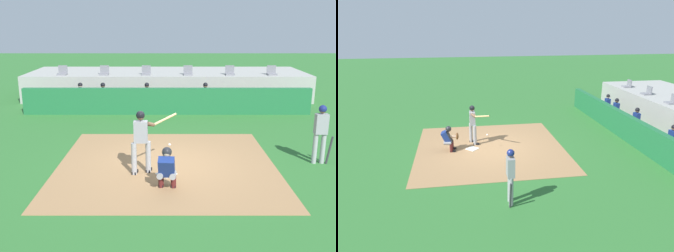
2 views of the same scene
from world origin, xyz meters
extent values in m
plane|color=#2D6B2D|center=(0.00, 0.00, 0.00)|extent=(80.00, 80.00, 0.00)
cube|color=#9E754C|center=(0.00, 0.00, 0.01)|extent=(6.40, 6.40, 0.01)
cube|color=white|center=(0.00, -0.80, 0.02)|extent=(0.62, 0.62, 0.02)
cylinder|color=#99999E|center=(-0.89, -0.80, 0.46)|extent=(0.15, 0.15, 0.92)
cylinder|color=#99999E|center=(-0.51, -0.64, 0.46)|extent=(0.15, 0.15, 0.92)
cube|color=gray|center=(-0.70, -0.72, 1.22)|extent=(0.39, 0.25, 0.60)
sphere|color=brown|center=(-0.70, -0.72, 1.65)|extent=(0.21, 0.21, 0.21)
sphere|color=black|center=(-0.70, -0.72, 1.68)|extent=(0.24, 0.24, 0.24)
cylinder|color=brown|center=(-0.62, -0.65, 1.43)|extent=(0.57, 0.16, 0.18)
cylinder|color=brown|center=(-0.43, -0.69, 1.43)|extent=(0.25, 0.25, 0.17)
cylinder|color=tan|center=(-0.04, -0.34, 1.48)|extent=(0.67, 0.62, 0.24)
cube|color=black|center=(-0.88, -0.74, 0.04)|extent=(0.17, 0.28, 0.09)
cube|color=black|center=(-0.49, -0.59, 0.04)|extent=(0.17, 0.28, 0.09)
cylinder|color=gray|center=(-0.15, -1.82, 0.42)|extent=(0.19, 0.33, 0.16)
cylinder|color=#4C1919|center=(-0.13, -1.67, 0.21)|extent=(0.14, 0.14, 0.42)
cube|color=black|center=(-0.13, -1.61, 0.04)|extent=(0.13, 0.25, 0.08)
cylinder|color=gray|center=(0.17, -1.85, 0.42)|extent=(0.19, 0.33, 0.16)
cylinder|color=#4C1919|center=(0.19, -1.70, 0.21)|extent=(0.14, 0.14, 0.42)
cube|color=black|center=(0.19, -1.64, 0.04)|extent=(0.13, 0.25, 0.08)
cube|color=navy|center=(0.01, -1.89, 0.64)|extent=(0.44, 0.47, 0.57)
cube|color=#2D2D33|center=(0.02, -1.77, 0.64)|extent=(0.40, 0.28, 0.45)
sphere|color=tan|center=(0.02, -1.81, 0.98)|extent=(0.21, 0.21, 0.21)
sphere|color=#232328|center=(0.02, -1.79, 1.00)|extent=(0.25, 0.25, 0.25)
cylinder|color=tan|center=(-0.01, -1.66, 0.64)|extent=(0.14, 0.46, 0.10)
ellipsoid|color=brown|center=(-0.03, -1.43, 0.64)|extent=(0.29, 0.14, 0.30)
sphere|color=white|center=(0.09, -0.14, 0.67)|extent=(0.07, 0.07, 0.07)
cylinder|color=#99999E|center=(4.43, 0.12, 0.46)|extent=(0.14, 0.14, 0.92)
cylinder|color=#99999E|center=(4.67, 0.12, 0.46)|extent=(0.14, 0.14, 0.92)
cube|color=gray|center=(4.55, 0.12, 1.22)|extent=(0.36, 0.22, 0.60)
sphere|color=brown|center=(4.55, 0.12, 1.64)|extent=(0.20, 0.20, 0.20)
sphere|color=navy|center=(4.55, 0.12, 1.67)|extent=(0.23, 0.23, 0.23)
cylinder|color=#333338|center=(4.85, 0.07, 0.42)|extent=(0.18, 0.06, 0.85)
cube|color=#1E6638|center=(0.00, 6.50, 0.60)|extent=(13.00, 0.30, 1.20)
cube|color=olive|center=(0.00, 7.50, 0.23)|extent=(11.80, 0.44, 0.45)
cylinder|color=#939399|center=(-4.24, 7.25, 0.49)|extent=(0.15, 0.40, 0.15)
cylinder|color=#939399|center=(-4.24, 7.05, 0.23)|extent=(0.13, 0.13, 0.45)
cube|color=maroon|center=(-4.24, 7.00, 0.04)|extent=(0.11, 0.24, 0.08)
cylinder|color=#939399|center=(-3.98, 7.25, 0.49)|extent=(0.15, 0.40, 0.15)
cylinder|color=#939399|center=(-3.98, 7.05, 0.23)|extent=(0.13, 0.13, 0.45)
cube|color=maroon|center=(-3.98, 7.00, 0.04)|extent=(0.11, 0.24, 0.08)
cube|color=navy|center=(-4.11, 7.47, 0.76)|extent=(0.36, 0.22, 0.54)
sphere|color=beige|center=(-4.11, 7.47, 1.15)|extent=(0.20, 0.20, 0.20)
sphere|color=black|center=(-4.11, 7.47, 1.19)|extent=(0.22, 0.22, 0.22)
cylinder|color=beige|center=(-4.31, 7.33, 0.65)|extent=(0.09, 0.41, 0.22)
cylinder|color=beige|center=(-3.91, 7.33, 0.65)|extent=(0.09, 0.41, 0.22)
cylinder|color=#939399|center=(-3.17, 7.25, 0.49)|extent=(0.15, 0.40, 0.15)
cylinder|color=#939399|center=(-3.17, 7.05, 0.23)|extent=(0.13, 0.13, 0.45)
cube|color=maroon|center=(-3.17, 7.00, 0.04)|extent=(0.11, 0.24, 0.08)
cylinder|color=#939399|center=(-2.91, 7.25, 0.49)|extent=(0.15, 0.40, 0.15)
cylinder|color=#939399|center=(-2.91, 7.05, 0.23)|extent=(0.13, 0.13, 0.45)
cube|color=maroon|center=(-2.91, 7.00, 0.04)|extent=(0.11, 0.24, 0.08)
cube|color=navy|center=(-3.04, 7.47, 0.76)|extent=(0.36, 0.22, 0.54)
sphere|color=brown|center=(-3.04, 7.47, 1.15)|extent=(0.20, 0.20, 0.20)
sphere|color=black|center=(-3.04, 7.47, 1.19)|extent=(0.22, 0.22, 0.22)
cylinder|color=brown|center=(-3.24, 7.33, 0.65)|extent=(0.09, 0.41, 0.22)
cylinder|color=brown|center=(-2.84, 7.33, 0.65)|extent=(0.09, 0.41, 0.22)
cylinder|color=#939399|center=(-1.09, 7.25, 0.49)|extent=(0.15, 0.40, 0.15)
cylinder|color=#939399|center=(-1.09, 7.05, 0.23)|extent=(0.13, 0.13, 0.45)
cube|color=maroon|center=(-1.09, 7.00, 0.04)|extent=(0.11, 0.24, 0.08)
cylinder|color=#939399|center=(-0.83, 7.25, 0.49)|extent=(0.15, 0.40, 0.15)
cylinder|color=#939399|center=(-0.83, 7.05, 0.23)|extent=(0.13, 0.13, 0.45)
cube|color=maroon|center=(-0.83, 7.00, 0.04)|extent=(0.11, 0.24, 0.08)
cube|color=navy|center=(-0.96, 7.47, 0.76)|extent=(0.36, 0.22, 0.54)
sphere|color=brown|center=(-0.96, 7.47, 1.15)|extent=(0.20, 0.20, 0.20)
sphere|color=black|center=(-0.96, 7.47, 1.19)|extent=(0.22, 0.22, 0.22)
cylinder|color=brown|center=(-1.16, 7.33, 0.65)|extent=(0.09, 0.41, 0.22)
cylinder|color=brown|center=(-0.76, 7.33, 0.65)|extent=(0.09, 0.41, 0.22)
cylinder|color=#939399|center=(1.69, 7.25, 0.49)|extent=(0.15, 0.40, 0.15)
cylinder|color=#939399|center=(1.69, 7.05, 0.23)|extent=(0.13, 0.13, 0.45)
cube|color=maroon|center=(1.69, 7.00, 0.04)|extent=(0.11, 0.24, 0.08)
cylinder|color=#939399|center=(1.95, 7.25, 0.49)|extent=(0.15, 0.40, 0.15)
cylinder|color=#939399|center=(1.95, 7.05, 0.23)|extent=(0.13, 0.13, 0.45)
cube|color=maroon|center=(1.95, 7.00, 0.04)|extent=(0.11, 0.24, 0.08)
cube|color=navy|center=(1.82, 7.47, 0.76)|extent=(0.36, 0.22, 0.54)
sphere|color=#996B4C|center=(1.82, 7.47, 1.15)|extent=(0.20, 0.20, 0.20)
sphere|color=black|center=(1.82, 7.47, 1.19)|extent=(0.22, 0.22, 0.22)
cylinder|color=#996B4C|center=(1.62, 7.33, 0.65)|extent=(0.09, 0.41, 0.22)
cylinder|color=#996B4C|center=(2.02, 7.33, 0.65)|extent=(0.09, 0.41, 0.22)
cube|color=slate|center=(-5.42, 9.30, 1.44)|extent=(0.46, 0.46, 0.08)
cube|color=slate|center=(-5.42, 9.50, 1.68)|extent=(0.46, 0.06, 0.40)
cube|color=slate|center=(-3.25, 9.30, 1.44)|extent=(0.46, 0.46, 0.08)
cube|color=slate|center=(-3.25, 9.50, 1.68)|extent=(0.46, 0.06, 0.40)
cube|color=slate|center=(-1.08, 9.30, 1.44)|extent=(0.46, 0.46, 0.08)
camera|label=1|loc=(0.05, -11.13, 4.19)|focal=42.42mm
camera|label=2|loc=(12.92, -1.35, 5.28)|focal=33.66mm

